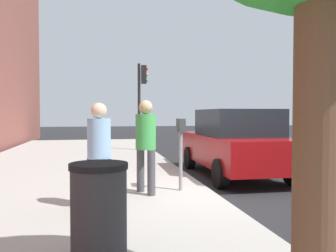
{
  "coord_description": "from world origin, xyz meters",
  "views": [
    {
      "loc": [
        -6.84,
        2.13,
        1.65
      ],
      "look_at": [
        -0.19,
        0.85,
        1.42
      ],
      "focal_mm": 37.33,
      "sensor_mm": 36.0,
      "label": 1
    }
  ],
  "objects_px": {
    "parking_meter": "(181,139)",
    "pedestrian_at_meter": "(146,139)",
    "parked_sedan_near": "(235,143)",
    "traffic_signal": "(142,92)",
    "trash_bin": "(99,213)",
    "pedestrian_bystander": "(99,147)"
  },
  "relations": [
    {
      "from": "parking_meter",
      "to": "pedestrian_at_meter",
      "type": "distance_m",
      "value": 0.72
    },
    {
      "from": "parked_sedan_near",
      "to": "traffic_signal",
      "type": "xyz_separation_m",
      "value": [
        5.88,
        1.81,
        1.68
      ]
    },
    {
      "from": "pedestrian_at_meter",
      "to": "traffic_signal",
      "type": "xyz_separation_m",
      "value": [
        8.08,
        -0.85,
        1.39
      ]
    },
    {
      "from": "pedestrian_at_meter",
      "to": "trash_bin",
      "type": "distance_m",
      "value": 3.13
    },
    {
      "from": "traffic_signal",
      "to": "parking_meter",
      "type": "bearing_deg",
      "value": 179.0
    },
    {
      "from": "parking_meter",
      "to": "traffic_signal",
      "type": "distance_m",
      "value": 8.06
    },
    {
      "from": "parking_meter",
      "to": "trash_bin",
      "type": "xyz_separation_m",
      "value": [
        -3.11,
        1.56,
        -0.51
      ]
    },
    {
      "from": "pedestrian_at_meter",
      "to": "traffic_signal",
      "type": "bearing_deg",
      "value": 59.19
    },
    {
      "from": "pedestrian_at_meter",
      "to": "parked_sedan_near",
      "type": "xyz_separation_m",
      "value": [
        2.2,
        -2.66,
        -0.29
      ]
    },
    {
      "from": "pedestrian_at_meter",
      "to": "parked_sedan_near",
      "type": "relative_size",
      "value": 0.4
    },
    {
      "from": "trash_bin",
      "to": "pedestrian_bystander",
      "type": "bearing_deg",
      "value": 0.18
    },
    {
      "from": "pedestrian_at_meter",
      "to": "pedestrian_bystander",
      "type": "relative_size",
      "value": 1.05
    },
    {
      "from": "parking_meter",
      "to": "traffic_signal",
      "type": "height_order",
      "value": "traffic_signal"
    },
    {
      "from": "trash_bin",
      "to": "pedestrian_at_meter",
      "type": "bearing_deg",
      "value": -16.0
    },
    {
      "from": "parking_meter",
      "to": "trash_bin",
      "type": "bearing_deg",
      "value": 153.36
    },
    {
      "from": "traffic_signal",
      "to": "parked_sedan_near",
      "type": "bearing_deg",
      "value": -162.88
    },
    {
      "from": "pedestrian_bystander",
      "to": "trash_bin",
      "type": "xyz_separation_m",
      "value": [
        -2.06,
        -0.01,
        -0.47
      ]
    },
    {
      "from": "parking_meter",
      "to": "pedestrian_bystander",
      "type": "distance_m",
      "value": 1.89
    },
    {
      "from": "pedestrian_bystander",
      "to": "parked_sedan_near",
      "type": "bearing_deg",
      "value": 1.15
    },
    {
      "from": "pedestrian_at_meter",
      "to": "traffic_signal",
      "type": "relative_size",
      "value": 0.49
    },
    {
      "from": "pedestrian_bystander",
      "to": "parked_sedan_near",
      "type": "distance_m",
      "value": 4.7
    },
    {
      "from": "trash_bin",
      "to": "traffic_signal",
      "type": "bearing_deg",
      "value": -8.74
    }
  ]
}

